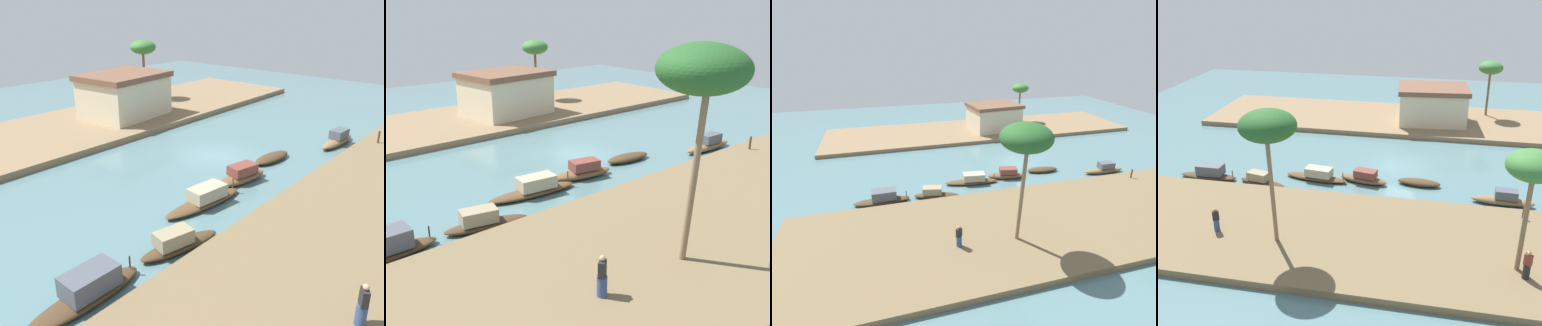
# 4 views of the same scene
# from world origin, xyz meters

# --- Properties ---
(river_water) EXTENTS (68.58, 68.58, 0.00)m
(river_water) POSITION_xyz_m (0.00, 0.00, 0.00)
(river_water) COLOR slate
(river_water) RESTS_ON ground
(riverbank_right) EXTENTS (43.89, 11.11, 0.47)m
(riverbank_right) POSITION_xyz_m (0.00, 12.35, 0.23)
(riverbank_right) COLOR #846B4C
(riverbank_right) RESTS_ON ground
(sampan_with_red_awning) EXTENTS (4.41, 1.19, 1.15)m
(sampan_with_red_awning) POSITION_xyz_m (7.81, -5.41, 0.42)
(sampan_with_red_awning) COLOR brown
(sampan_with_red_awning) RESTS_ON river_water
(sampan_foreground) EXTENTS (4.03, 1.81, 1.03)m
(sampan_foreground) POSITION_xyz_m (-10.20, -5.84, 0.39)
(sampan_foreground) COLOR #47331E
(sampan_foreground) RESTS_ON river_water
(sampan_upstream_small) EXTENTS (3.38, 1.42, 0.47)m
(sampan_upstream_small) POSITION_xyz_m (1.74, -3.43, 0.24)
(sampan_upstream_small) COLOR #47331E
(sampan_upstream_small) RESTS_ON river_water
(sampan_near_left_bank) EXTENTS (4.69, 1.21, 1.20)m
(sampan_near_left_bank) POSITION_xyz_m (-14.62, -5.58, 0.47)
(sampan_near_left_bank) COLOR #47331E
(sampan_near_left_bank) RESTS_ON river_water
(sampan_downstream_large) EXTENTS (3.92, 1.83, 1.07)m
(sampan_downstream_large) POSITION_xyz_m (-2.49, -3.82, 0.42)
(sampan_downstream_large) COLOR brown
(sampan_downstream_large) RESTS_ON river_water
(sampan_open_hull) EXTENTS (5.18, 1.76, 1.05)m
(sampan_open_hull) POSITION_xyz_m (-6.18, -4.09, 0.40)
(sampan_open_hull) COLOR brown
(sampan_open_hull) RESTS_ON river_water
(person_on_near_bank) EXTENTS (0.49, 0.49, 1.54)m
(person_on_near_bank) POSITION_xyz_m (-10.02, -13.49, 1.12)
(person_on_near_bank) COLOR #33477A
(person_on_near_bank) RESTS_ON riverbank_left
(mooring_post) EXTENTS (0.14, 0.14, 0.89)m
(mooring_post) POSITION_xyz_m (8.77, -7.98, 0.91)
(mooring_post) COLOR #4C3823
(mooring_post) RESTS_ON riverbank_left
(palm_tree_right_tall) EXTENTS (2.56, 2.56, 5.91)m
(palm_tree_right_tall) POSITION_xyz_m (7.70, 15.18, 5.58)
(palm_tree_right_tall) COLOR brown
(palm_tree_right_tall) RESTS_ON riverbank_right
(riverside_building) EXTENTS (7.61, 6.12, 3.75)m
(riverside_building) POSITION_xyz_m (1.94, 11.58, 2.37)
(riverside_building) COLOR beige
(riverside_building) RESTS_ON riverbank_right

